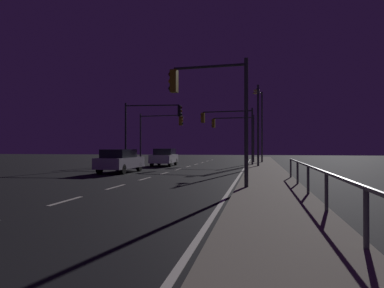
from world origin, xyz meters
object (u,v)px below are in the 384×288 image
car (120,160)px  traffic_light_mid_left (159,128)px  traffic_light_mid_right (150,121)px  traffic_light_far_right (234,129)px  traffic_light_near_left (228,124)px  car_oncoming (164,157)px  street_lamp_across_street (261,120)px  street_lamp_far_end (258,117)px  traffic_light_far_center (211,98)px

car → traffic_light_mid_left: (-0.58, 11.63, 2.81)m
car → traffic_light_mid_right: (-0.31, 7.62, 3.23)m
traffic_light_far_right → traffic_light_near_left: size_ratio=0.96×
car_oncoming → traffic_light_far_right: bearing=46.7°
traffic_light_near_left → street_lamp_across_street: 5.65m
traffic_light_far_right → street_lamp_across_street: size_ratio=0.67×
street_lamp_far_end → traffic_light_far_center: bearing=-96.6°
street_lamp_far_end → traffic_light_mid_left: bearing=159.3°
traffic_light_mid_right → traffic_light_mid_left: 4.04m
traffic_light_mid_right → traffic_light_mid_left: traffic_light_mid_right is taller
street_lamp_across_street → traffic_light_far_center: bearing=-95.4°
traffic_light_near_left → street_lamp_across_street: size_ratio=0.70×
traffic_light_far_center → street_lamp_across_street: bearing=84.6°
car → traffic_light_far_center: size_ratio=0.87×
street_lamp_far_end → traffic_light_far_right: bearing=109.7°
car_oncoming → traffic_light_mid_left: size_ratio=0.88×
traffic_light_mid_right → traffic_light_near_left: size_ratio=1.11×
street_lamp_far_end → traffic_light_near_left: bearing=140.5°
traffic_light_far_center → street_lamp_far_end: 16.15m
car → traffic_light_near_left: (6.43, 10.18, 2.98)m
car → traffic_light_mid_left: traffic_light_mid_left is taller
traffic_light_mid_left → street_lamp_across_street: size_ratio=0.69×
street_lamp_far_end → car_oncoming: bearing=175.1°
traffic_light_mid_right → street_lamp_far_end: 9.43m
traffic_light_mid_left → street_lamp_far_end: (9.70, -3.66, 0.62)m
traffic_light_mid_right → traffic_light_near_left: bearing=20.8°
traffic_light_near_left → street_lamp_far_end: bearing=-39.5°
car → street_lamp_across_street: size_ratio=0.61×
traffic_light_far_center → street_lamp_far_end: (1.86, 16.03, 0.50)m
traffic_light_near_left → street_lamp_far_end: 3.50m
traffic_light_mid_left → street_lamp_far_end: bearing=-20.7°
car → street_lamp_across_street: bearing=57.8°
traffic_light_mid_left → street_lamp_far_end: size_ratio=0.75×
car_oncoming → traffic_light_mid_right: (-1.05, -1.07, 3.23)m
car → car_oncoming: 8.72m
traffic_light_far_right → car_oncoming: bearing=-133.3°
traffic_light_near_left → traffic_light_mid_right: bearing=-159.2°
street_lamp_far_end → traffic_light_mid_right: bearing=-177.9°
car → traffic_light_far_center: traffic_light_far_center is taller
traffic_light_far_right → street_lamp_across_street: 2.92m
traffic_light_mid_right → street_lamp_across_street: street_lamp_across_street is taller
car_oncoming → traffic_light_far_center: bearing=-68.8°
street_lamp_across_street → street_lamp_far_end: (-0.29, -6.96, -0.26)m
traffic_light_far_center → street_lamp_far_end: bearing=83.4°
car_oncoming → street_lamp_across_street: street_lamp_across_street is taller
car → traffic_light_mid_left: size_ratio=0.88×
traffic_light_mid_right → street_lamp_across_street: (9.71, 7.31, 0.46)m
car_oncoming → street_lamp_across_street: (8.66, 6.24, 3.69)m
car_oncoming → traffic_light_mid_left: bearing=114.3°
car_oncoming → street_lamp_far_end: street_lamp_far_end is taller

